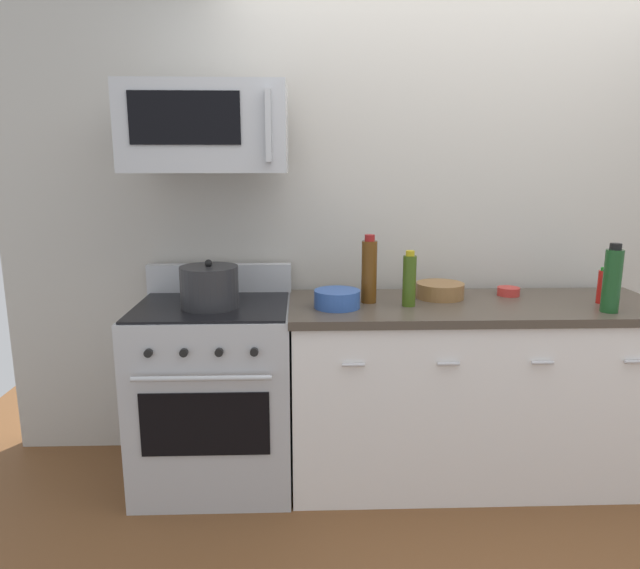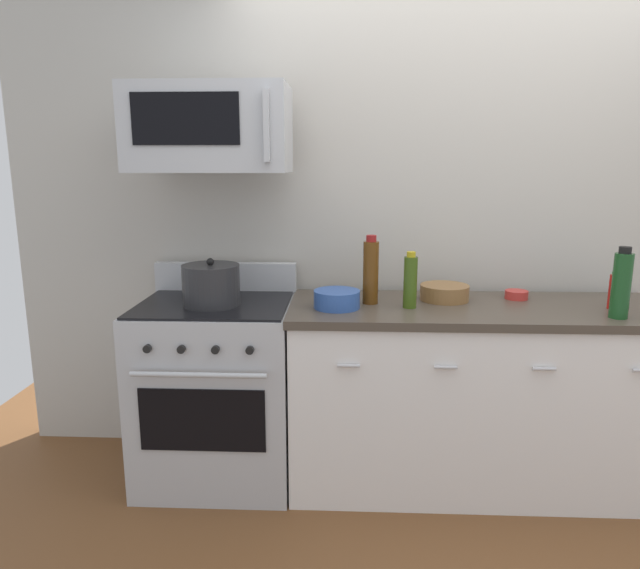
% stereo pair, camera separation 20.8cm
% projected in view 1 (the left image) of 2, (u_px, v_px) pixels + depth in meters
% --- Properties ---
extents(ground_plane, '(5.92, 5.92, 0.00)m').
position_uv_depth(ground_plane, '(466.00, 473.00, 2.99)').
color(ground_plane, brown).
extents(back_wall, '(4.93, 0.10, 2.70)m').
position_uv_depth(back_wall, '(458.00, 209.00, 3.12)').
color(back_wall, '#B7B2A8').
rests_on(back_wall, ground_plane).
extents(counter_unit, '(1.84, 0.66, 0.92)m').
position_uv_depth(counter_unit, '(471.00, 390.00, 2.90)').
color(counter_unit, white).
rests_on(counter_unit, ground_plane).
extents(range_oven, '(0.76, 0.69, 1.07)m').
position_uv_depth(range_oven, '(216.00, 392.00, 2.86)').
color(range_oven, '#B7BABF').
rests_on(range_oven, ground_plane).
extents(microwave, '(0.74, 0.44, 0.40)m').
position_uv_depth(microwave, '(206.00, 128.00, 2.64)').
color(microwave, '#B7BABF').
extents(bottle_hot_sauce_red, '(0.05, 0.05, 0.18)m').
position_uv_depth(bottle_hot_sauce_red, '(602.00, 286.00, 2.78)').
color(bottle_hot_sauce_red, '#B21914').
rests_on(bottle_hot_sauce_red, countertop_slab).
extents(bottle_wine_green, '(0.08, 0.08, 0.32)m').
position_uv_depth(bottle_wine_green, '(612.00, 280.00, 2.60)').
color(bottle_wine_green, '#19471E').
rests_on(bottle_wine_green, countertop_slab).
extents(bottle_olive_oil, '(0.06, 0.06, 0.27)m').
position_uv_depth(bottle_olive_oil, '(409.00, 280.00, 2.72)').
color(bottle_olive_oil, '#385114').
rests_on(bottle_olive_oil, countertop_slab).
extents(bottle_wine_amber, '(0.08, 0.08, 0.34)m').
position_uv_depth(bottle_wine_amber, '(369.00, 271.00, 2.78)').
color(bottle_wine_amber, '#59330F').
rests_on(bottle_wine_amber, countertop_slab).
extents(bowl_red_small, '(0.11, 0.11, 0.04)m').
position_uv_depth(bowl_red_small, '(508.00, 291.00, 2.96)').
color(bowl_red_small, '#B72D28').
rests_on(bowl_red_small, countertop_slab).
extents(bowl_blue_mixing, '(0.22, 0.22, 0.08)m').
position_uv_depth(bowl_blue_mixing, '(337.00, 298.00, 2.70)').
color(bowl_blue_mixing, '#2D519E').
rests_on(bowl_blue_mixing, countertop_slab).
extents(bowl_wooden_salad, '(0.24, 0.24, 0.08)m').
position_uv_depth(bowl_wooden_salad, '(440.00, 290.00, 2.90)').
color(bowl_wooden_salad, brown).
rests_on(bowl_wooden_salad, countertop_slab).
extents(stockpot, '(0.27, 0.27, 0.23)m').
position_uv_depth(stockpot, '(209.00, 287.00, 2.69)').
color(stockpot, '#262628').
rests_on(stockpot, range_oven).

